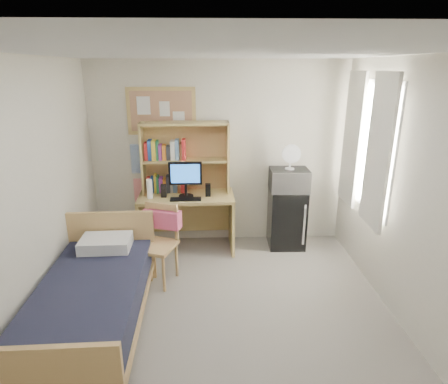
{
  "coord_description": "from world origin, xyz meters",
  "views": [
    {
      "loc": [
        -0.1,
        -3.14,
        2.48
      ],
      "look_at": [
        0.05,
        1.2,
        1.04
      ],
      "focal_mm": 30.0,
      "sensor_mm": 36.0,
      "label": 1
    }
  ],
  "objects_px": {
    "mini_fridge": "(287,218)",
    "monitor": "(186,180)",
    "bulletin_board": "(161,111)",
    "desk": "(187,222)",
    "bed": "(91,309)",
    "desk_fan": "(290,158)",
    "desk_chair": "(156,245)",
    "speaker_left": "(164,191)",
    "microwave": "(289,180)",
    "speaker_right": "(208,190)"
  },
  "relations": [
    {
      "from": "mini_fridge",
      "to": "monitor",
      "type": "relative_size",
      "value": 1.8
    },
    {
      "from": "bulletin_board",
      "to": "desk",
      "type": "height_order",
      "value": "bulletin_board"
    },
    {
      "from": "bed",
      "to": "desk_fan",
      "type": "xyz_separation_m",
      "value": [
        2.25,
        1.84,
        1.04
      ]
    },
    {
      "from": "desk_chair",
      "to": "speaker_left",
      "type": "distance_m",
      "value": 0.9
    },
    {
      "from": "mini_fridge",
      "to": "desk_fan",
      "type": "distance_m",
      "value": 0.89
    },
    {
      "from": "bulletin_board",
      "to": "mini_fridge",
      "type": "xyz_separation_m",
      "value": [
        1.75,
        -0.25,
        -1.49
      ]
    },
    {
      "from": "bed",
      "to": "microwave",
      "type": "relative_size",
      "value": 3.73
    },
    {
      "from": "monitor",
      "to": "speaker_left",
      "type": "xyz_separation_m",
      "value": [
        -0.3,
        -0.01,
        -0.15
      ]
    },
    {
      "from": "mini_fridge",
      "to": "bed",
      "type": "bearing_deg",
      "value": -139.22
    },
    {
      "from": "bulletin_board",
      "to": "monitor",
      "type": "height_order",
      "value": "bulletin_board"
    },
    {
      "from": "bulletin_board",
      "to": "speaker_right",
      "type": "xyz_separation_m",
      "value": [
        0.63,
        -0.38,
        -1.02
      ]
    },
    {
      "from": "desk",
      "to": "microwave",
      "type": "distance_m",
      "value": 1.55
    },
    {
      "from": "desk",
      "to": "speaker_right",
      "type": "bearing_deg",
      "value": -11.31
    },
    {
      "from": "speaker_left",
      "to": "speaker_right",
      "type": "bearing_deg",
      "value": -0.0
    },
    {
      "from": "mini_fridge",
      "to": "microwave",
      "type": "height_order",
      "value": "microwave"
    },
    {
      "from": "desk",
      "to": "speaker_left",
      "type": "distance_m",
      "value": 0.58
    },
    {
      "from": "mini_fridge",
      "to": "bulletin_board",
      "type": "bearing_deg",
      "value": 172.97
    },
    {
      "from": "mini_fridge",
      "to": "speaker_left",
      "type": "relative_size",
      "value": 4.89
    },
    {
      "from": "bulletin_board",
      "to": "bed",
      "type": "bearing_deg",
      "value": -103.3
    },
    {
      "from": "monitor",
      "to": "desk_fan",
      "type": "height_order",
      "value": "desk_fan"
    },
    {
      "from": "mini_fridge",
      "to": "microwave",
      "type": "bearing_deg",
      "value": -90.0
    },
    {
      "from": "bed",
      "to": "speaker_left",
      "type": "height_order",
      "value": "speaker_left"
    },
    {
      "from": "mini_fridge",
      "to": "monitor",
      "type": "distance_m",
      "value": 1.56
    },
    {
      "from": "microwave",
      "to": "speaker_right",
      "type": "bearing_deg",
      "value": -173.32
    },
    {
      "from": "desk",
      "to": "bulletin_board",
      "type": "bearing_deg",
      "value": 133.08
    },
    {
      "from": "desk_fan",
      "to": "desk",
      "type": "bearing_deg",
      "value": -176.56
    },
    {
      "from": "desk_chair",
      "to": "speaker_right",
      "type": "xyz_separation_m",
      "value": [
        0.62,
        0.81,
        0.42
      ]
    },
    {
      "from": "desk",
      "to": "microwave",
      "type": "xyz_separation_m",
      "value": [
        1.43,
        0.06,
        0.6
      ]
    },
    {
      "from": "desk",
      "to": "desk_chair",
      "type": "bearing_deg",
      "value": -111.68
    },
    {
      "from": "speaker_right",
      "to": "speaker_left",
      "type": "bearing_deg",
      "value": 180.0
    },
    {
      "from": "bulletin_board",
      "to": "desk_fan",
      "type": "distance_m",
      "value": 1.88
    },
    {
      "from": "mini_fridge",
      "to": "monitor",
      "type": "height_order",
      "value": "monitor"
    },
    {
      "from": "monitor",
      "to": "bed",
      "type": "bearing_deg",
      "value": -117.04
    },
    {
      "from": "bulletin_board",
      "to": "monitor",
      "type": "xyz_separation_m",
      "value": [
        0.33,
        -0.39,
        -0.87
      ]
    },
    {
      "from": "desk_chair",
      "to": "microwave",
      "type": "distance_m",
      "value": 2.04
    },
    {
      "from": "desk_chair",
      "to": "microwave",
      "type": "bearing_deg",
      "value": 47.2
    },
    {
      "from": "desk_chair",
      "to": "speaker_right",
      "type": "relative_size",
      "value": 5.51
    },
    {
      "from": "bulletin_board",
      "to": "speaker_right",
      "type": "relative_size",
      "value": 5.4
    },
    {
      "from": "bed",
      "to": "monitor",
      "type": "relative_size",
      "value": 4.15
    },
    {
      "from": "bulletin_board",
      "to": "bed",
      "type": "distance_m",
      "value": 2.73
    },
    {
      "from": "bed",
      "to": "desk",
      "type": "bearing_deg",
      "value": 63.48
    },
    {
      "from": "desk_chair",
      "to": "monitor",
      "type": "distance_m",
      "value": 1.04
    },
    {
      "from": "speaker_left",
      "to": "speaker_right",
      "type": "xyz_separation_m",
      "value": [
        0.6,
        0.02,
        -0.0
      ]
    },
    {
      "from": "desk",
      "to": "speaker_left",
      "type": "relative_size",
      "value": 7.48
    },
    {
      "from": "microwave",
      "to": "desk_fan",
      "type": "height_order",
      "value": "desk_fan"
    },
    {
      "from": "monitor",
      "to": "speaker_left",
      "type": "bearing_deg",
      "value": 180.0
    },
    {
      "from": "desk",
      "to": "mini_fridge",
      "type": "relative_size",
      "value": 1.53
    },
    {
      "from": "microwave",
      "to": "mini_fridge",
      "type": "bearing_deg",
      "value": 90.0
    },
    {
      "from": "monitor",
      "to": "speaker_right",
      "type": "xyz_separation_m",
      "value": [
        0.3,
        0.01,
        -0.15
      ]
    },
    {
      "from": "speaker_right",
      "to": "desk",
      "type": "bearing_deg",
      "value": 168.69
    }
  ]
}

